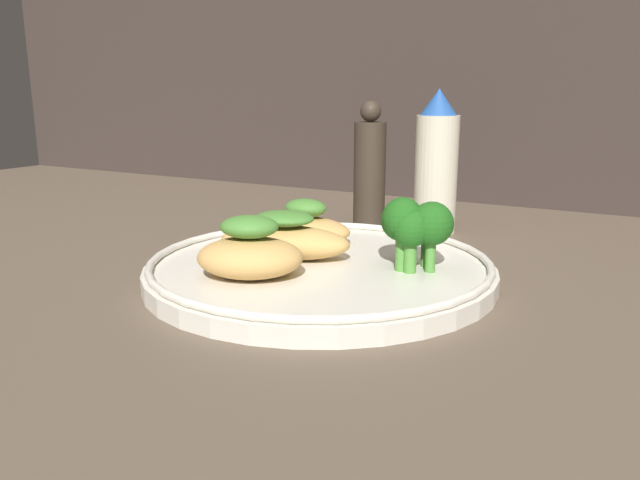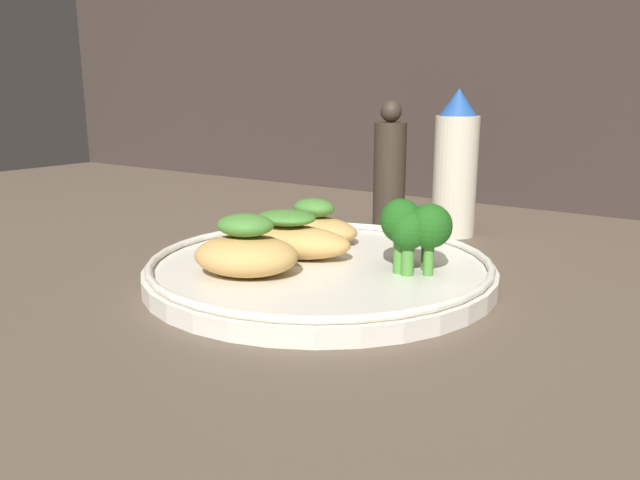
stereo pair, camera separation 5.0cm
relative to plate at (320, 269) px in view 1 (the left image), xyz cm
name	(u,v)px [view 1 (the left image)]	position (x,y,z in cm)	size (l,w,h in cm)	color
ground_plane	(320,286)	(0.00, 0.00, -1.49)	(180.00, 180.00, 1.00)	brown
plate	(320,269)	(0.00, 0.00, 0.00)	(28.40, 28.40, 2.00)	silver
grilled_meat_front	(250,253)	(-2.79, -5.82, 2.30)	(9.83, 8.86, 4.76)	tan
grilled_meat_middle	(283,239)	(-3.42, -0.25, 2.12)	(12.03, 7.49, 4.05)	tan
grilled_meat_back	(306,226)	(-4.77, 5.85, 1.95)	(8.98, 5.68, 4.08)	tan
broccoli_bunch	(415,225)	(7.24, 2.34, 4.01)	(6.16, 5.46, 5.82)	#4C8E38
sauce_bottle	(436,165)	(2.19, 21.74, 6.37)	(4.59, 4.59, 15.39)	beige
pepper_grinder	(370,169)	(-5.65, 21.74, 5.42)	(3.63, 3.63, 14.09)	#382D23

